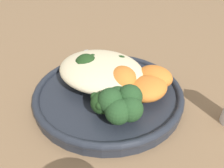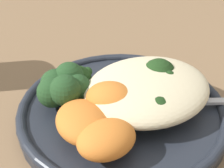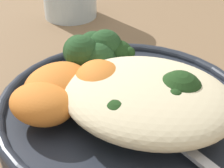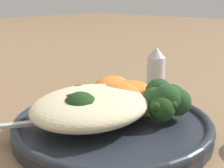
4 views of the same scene
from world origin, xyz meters
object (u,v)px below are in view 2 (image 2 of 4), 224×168
at_px(broccoli_stalk_1, 153,81).
at_px(spoon, 175,101).
at_px(plate, 122,110).
at_px(sweet_potato_chunk_1, 112,100).
at_px(sweet_potato_chunk_0, 106,139).
at_px(broccoli_stalk_3, 87,88).
at_px(kale_tuft, 64,86).
at_px(broccoli_stalk_2, 115,92).
at_px(sweet_potato_chunk_2, 83,122).
at_px(broccoli_stalk_0, 150,110).
at_px(quinoa_mound, 147,88).

relative_size(broccoli_stalk_1, spoon, 1.06).
relative_size(plate, spoon, 2.31).
bearing_deg(sweet_potato_chunk_1, sweet_potato_chunk_0, 51.75).
bearing_deg(sweet_potato_chunk_1, broccoli_stalk_3, -80.10).
bearing_deg(plate, kale_tuft, -37.25).
relative_size(broccoli_stalk_2, sweet_potato_chunk_2, 0.98).
height_order(broccoli_stalk_3, kale_tuft, kale_tuft).
height_order(sweet_potato_chunk_0, kale_tuft, kale_tuft).
height_order(broccoli_stalk_0, sweet_potato_chunk_2, broccoli_stalk_0).
bearing_deg(sweet_potato_chunk_0, broccoli_stalk_0, -168.75).
bearing_deg(kale_tuft, sweet_potato_chunk_1, 123.02).
distance_m(sweet_potato_chunk_0, sweet_potato_chunk_2, 0.04).
bearing_deg(broccoli_stalk_2, sweet_potato_chunk_1, -179.44).
distance_m(quinoa_mound, sweet_potato_chunk_2, 0.09).
height_order(quinoa_mound, broccoli_stalk_0, quinoa_mound).
bearing_deg(broccoli_stalk_0, kale_tuft, 163.06).
distance_m(quinoa_mound, broccoli_stalk_3, 0.07).
distance_m(broccoli_stalk_1, sweet_potato_chunk_2, 0.10).
bearing_deg(broccoli_stalk_0, broccoli_stalk_1, 84.42).
bearing_deg(sweet_potato_chunk_0, sweet_potato_chunk_1, -128.25).
distance_m(quinoa_mound, broccoli_stalk_1, 0.02).
bearing_deg(plate, spoon, 145.39).
height_order(sweet_potato_chunk_1, spoon, sweet_potato_chunk_1).
height_order(sweet_potato_chunk_2, kale_tuft, kale_tuft).
relative_size(kale_tuft, spoon, 0.59).
bearing_deg(broccoli_stalk_3, kale_tuft, 70.04).
distance_m(broccoli_stalk_0, broccoli_stalk_1, 0.05).
relative_size(quinoa_mound, broccoli_stalk_0, 1.91).
distance_m(broccoli_stalk_3, kale_tuft, 0.03).
bearing_deg(broccoli_stalk_2, plate, -104.80).
distance_m(broccoli_stalk_2, spoon, 0.07).
xyz_separation_m(broccoli_stalk_2, broccoli_stalk_3, (0.02, -0.02, 0.00)).
xyz_separation_m(sweet_potato_chunk_0, sweet_potato_chunk_2, (0.01, -0.04, -0.00)).
height_order(broccoli_stalk_1, sweet_potato_chunk_1, broccoli_stalk_1).
distance_m(plate, broccoli_stalk_3, 0.05).
distance_m(broccoli_stalk_3, sweet_potato_chunk_1, 0.04).
bearing_deg(quinoa_mound, broccoli_stalk_3, -39.87).
xyz_separation_m(broccoli_stalk_1, broccoli_stalk_3, (0.07, -0.04, -0.01)).
height_order(sweet_potato_chunk_0, sweet_potato_chunk_2, sweet_potato_chunk_0).
bearing_deg(broccoli_stalk_1, quinoa_mound, -160.60).
distance_m(broccoli_stalk_1, sweet_potato_chunk_0, 0.11).
distance_m(quinoa_mound, broccoli_stalk_0, 0.04).
bearing_deg(sweet_potato_chunk_1, kale_tuft, -56.98).
distance_m(plate, kale_tuft, 0.07).
distance_m(broccoli_stalk_0, broccoli_stalk_2, 0.05).
height_order(plate, spoon, spoon).
relative_size(quinoa_mound, broccoli_stalk_3, 1.34).
height_order(plate, sweet_potato_chunk_0, sweet_potato_chunk_0).
height_order(broccoli_stalk_3, sweet_potato_chunk_2, broccoli_stalk_3).
relative_size(quinoa_mound, sweet_potato_chunk_2, 2.22).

